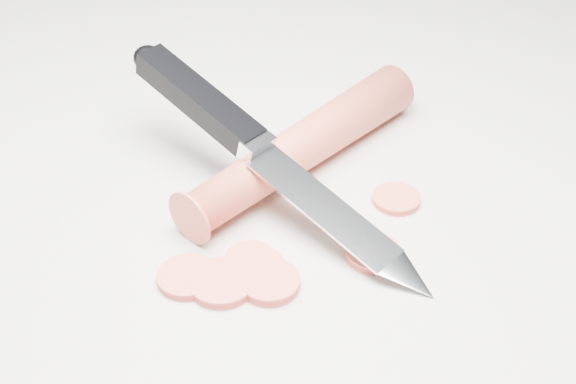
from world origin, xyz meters
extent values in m
plane|color=beige|center=(0.00, 0.00, 0.00)|extent=(2.40, 2.40, 0.00)
cylinder|color=#D84935|center=(0.03, 0.05, 0.02)|extent=(0.20, 0.16, 0.03)
cylinder|color=#EE5B45|center=(-0.01, -0.07, 0.00)|extent=(0.04, 0.04, 0.01)
cylinder|color=#EE5B45|center=(-0.06, -0.05, 0.00)|extent=(0.04, 0.04, 0.01)
cylinder|color=#EE5B45|center=(-0.04, -0.06, 0.00)|extent=(0.04, 0.04, 0.01)
cylinder|color=#EE5B45|center=(0.06, -0.05, 0.00)|extent=(0.04, 0.04, 0.01)
cylinder|color=#EE5B45|center=(0.09, 0.00, 0.00)|extent=(0.03, 0.03, 0.01)
cylinder|color=#EE5B45|center=(-0.02, -0.04, 0.00)|extent=(0.03, 0.03, 0.01)
cylinder|color=#EE5B45|center=(-0.01, -0.05, 0.00)|extent=(0.03, 0.03, 0.01)
camera|label=1|loc=(-0.06, -0.42, 0.35)|focal=50.00mm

